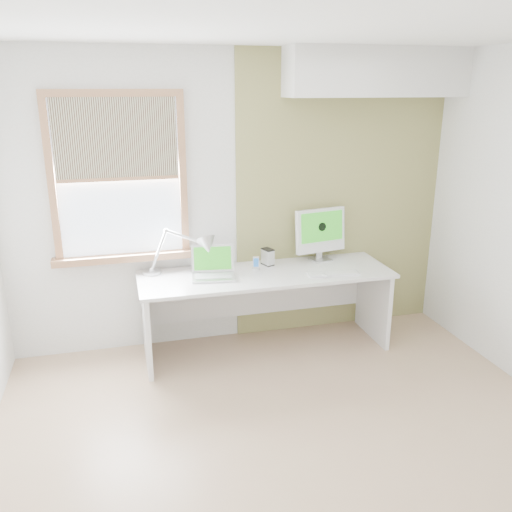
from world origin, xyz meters
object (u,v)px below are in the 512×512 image
object	(u,v)px
desk_lamp	(197,249)
external_drive	(268,257)
imac	(320,231)
desk	(264,291)
laptop	(213,269)

from	to	relation	value
desk_lamp	external_drive	size ratio (longest dim) A/B	4.57
desk_lamp	imac	xyz separation A→B (m)	(1.16, 0.06, 0.06)
desk	laptop	world-z (taller)	laptop
desk	imac	xyz separation A→B (m)	(0.59, 0.17, 0.47)
desk	desk_lamp	bearing A→B (deg)	168.99
desk	external_drive	distance (m)	0.32
desk	laptop	xyz separation A→B (m)	(-0.46, -0.02, 0.26)
desk	laptop	bearing A→B (deg)	-177.24
desk_lamp	external_drive	distance (m)	0.66
desk_lamp	imac	size ratio (longest dim) A/B	1.38
desk	laptop	distance (m)	0.53
external_drive	imac	size ratio (longest dim) A/B	0.30
imac	desk	bearing A→B (deg)	-163.51
desk	imac	size ratio (longest dim) A/B	4.39
desk_lamp	desk	bearing A→B (deg)	-11.01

